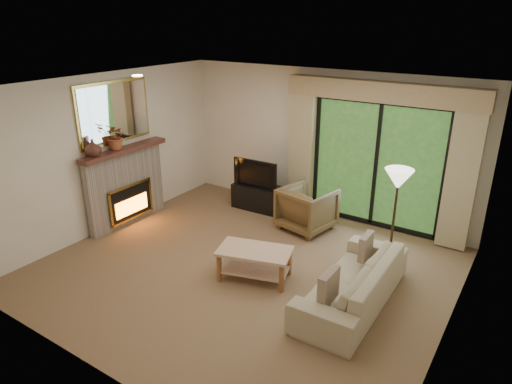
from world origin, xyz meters
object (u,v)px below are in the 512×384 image
Objects in this scene: armchair at (307,208)px; media_console at (257,197)px; sofa at (353,281)px; coffee_table at (255,264)px.

media_console is at bearing -1.86° from armchair.
media_console is 3.25m from sofa.
sofa is (1.48, -1.59, -0.07)m from armchair.
media_console is 2.46m from coffee_table.
armchair is (1.18, -0.27, 0.14)m from media_console.
coffee_table is (0.13, -1.81, -0.15)m from armchair.
sofa reaches higher than media_console.
armchair is 0.82× the size of coffee_table.
armchair reaches higher than coffee_table.
media_console reaches higher than coffee_table.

